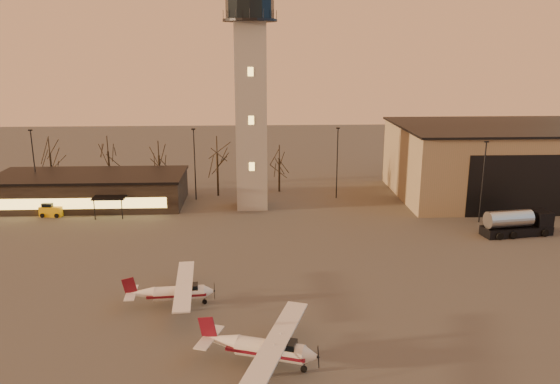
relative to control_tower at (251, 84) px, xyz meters
name	(u,v)px	position (x,y,z in m)	size (l,w,h in m)	color
ground	(251,309)	(0.00, -30.00, -16.33)	(220.00, 220.00, 0.00)	#403E3B
control_tower	(251,84)	(0.00, 0.00, 0.00)	(6.80, 6.80, 32.60)	#9C9994
hangar	(504,161)	(36.00, 3.98, -11.17)	(30.60, 20.60, 10.30)	#856F57
terminal	(91,190)	(-21.99, 1.98, -14.17)	(25.40, 12.20, 4.30)	black
light_poles	(256,166)	(0.50, 1.00, -10.92)	(58.50, 12.25, 10.14)	black
tree_row	(160,152)	(-13.70, 9.16, -10.39)	(37.20, 9.20, 8.80)	black
cessna_front	(272,353)	(1.45, -38.42, -15.26)	(9.07, 11.13, 3.11)	silver
cessna_rear	(181,295)	(-5.88, -28.95, -15.38)	(7.92, 10.00, 2.75)	white
fuel_truck	(517,225)	(30.36, -12.84, -15.14)	(8.32, 3.64, 2.99)	black
service_cart	(52,211)	(-25.67, -2.99, -15.65)	(2.94, 2.04, 1.77)	#E7B10D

